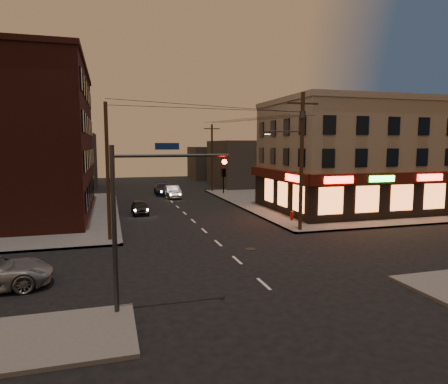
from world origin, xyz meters
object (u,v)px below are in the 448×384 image
object	(u,v)px
sedan_near	(140,207)
fire_hydrant	(292,215)
sedan_mid	(173,192)
sedan_far	(163,189)

from	to	relation	value
sedan_near	fire_hydrant	size ratio (longest dim) A/B	4.71
sedan_near	fire_hydrant	distance (m)	14.04
sedan_mid	sedan_far	xyz separation A→B (m)	(-0.76, 3.55, -0.02)
sedan_mid	sedan_far	world-z (taller)	sedan_mid
sedan_near	sedan_far	size ratio (longest dim) A/B	0.75
sedan_far	fire_hydrant	bearing A→B (deg)	-68.30
sedan_near	sedan_far	bearing A→B (deg)	74.14
sedan_near	sedan_far	world-z (taller)	sedan_far
sedan_near	fire_hydrant	bearing A→B (deg)	-32.49
sedan_mid	fire_hydrant	distance (m)	19.44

